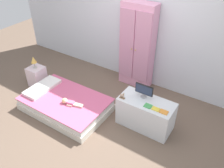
{
  "coord_description": "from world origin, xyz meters",
  "views": [
    {
      "loc": [
        1.81,
        -2.32,
        2.85
      ],
      "look_at": [
        0.03,
        0.42,
        0.55
      ],
      "focal_mm": 37.6,
      "sensor_mm": 36.0,
      "label": 1
    }
  ],
  "objects": [
    {
      "name": "rocking_horse_toy",
      "position": [
        0.36,
        0.23,
        0.57
      ],
      "size": [
        0.09,
        0.04,
        0.11
      ],
      "color": "#8E6642",
      "rests_on": "tv_stand"
    },
    {
      "name": "book_green",
      "position": [
        0.79,
        0.27,
        0.52
      ],
      "size": [
        0.12,
        0.1,
        0.01
      ],
      "primitive_type": "cube",
      "color": "#429E51",
      "rests_on": "tv_stand"
    },
    {
      "name": "book_yellow",
      "position": [
        0.91,
        0.27,
        0.52
      ],
      "size": [
        0.12,
        0.09,
        0.01
      ],
      "primitive_type": "cube",
      "color": "gold",
      "rests_on": "tv_stand"
    },
    {
      "name": "nightstand",
      "position": [
        -1.67,
        0.21,
        0.21
      ],
      "size": [
        0.3,
        0.3,
        0.42
      ],
      "primitive_type": "cube",
      "color": "silver",
      "rests_on": "ground_plane"
    },
    {
      "name": "back_wall",
      "position": [
        0.0,
        1.57,
        1.35
      ],
      "size": [
        6.4,
        0.05,
        2.7
      ],
      "primitive_type": "cube",
      "color": "silver",
      "rests_on": "ground_plane"
    },
    {
      "name": "tv_monitor",
      "position": [
        0.62,
        0.44,
        0.65
      ],
      "size": [
        0.3,
        0.1,
        0.23
      ],
      "color": "#99999E",
      "rests_on": "tv_stand"
    },
    {
      "name": "pillow",
      "position": [
        -1.22,
        -0.05,
        0.28
      ],
      "size": [
        0.32,
        0.7,
        0.06
      ],
      "primitive_type": "cube",
      "color": "white",
      "rests_on": "bed"
    },
    {
      "name": "doll",
      "position": [
        -0.51,
        -0.12,
        0.29
      ],
      "size": [
        0.39,
        0.16,
        0.1
      ],
      "color": "#D6668E",
      "rests_on": "bed"
    },
    {
      "name": "wardrobe",
      "position": [
        -0.02,
        1.39,
        0.85
      ],
      "size": [
        0.65,
        0.31,
        1.69
      ],
      "color": "#E599BC",
      "rests_on": "ground_plane"
    },
    {
      "name": "book_orange",
      "position": [
        1.04,
        0.27,
        0.52
      ],
      "size": [
        0.12,
        0.09,
        0.02
      ],
      "primitive_type": "cube",
      "color": "orange",
      "rests_on": "tv_stand"
    },
    {
      "name": "ground_plane",
      "position": [
        0.0,
        0.0,
        -0.01
      ],
      "size": [
        10.0,
        10.0,
        0.02
      ],
      "primitive_type": "cube",
      "color": "brown"
    },
    {
      "name": "table_lamp",
      "position": [
        -1.67,
        0.21,
        0.6
      ],
      "size": [
        0.11,
        0.11,
        0.25
      ],
      "color": "#B7B2AD",
      "rests_on": "nightstand"
    },
    {
      "name": "bed",
      "position": [
        -0.66,
        -0.05,
        0.12
      ],
      "size": [
        1.51,
        0.98,
        0.25
      ],
      "color": "silver",
      "rests_on": "ground_plane"
    },
    {
      "name": "tv_stand",
      "position": [
        0.72,
        0.37,
        0.26
      ],
      "size": [
        0.89,
        0.43,
        0.51
      ],
      "primitive_type": "cube",
      "color": "silver",
      "rests_on": "ground_plane"
    }
  ]
}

